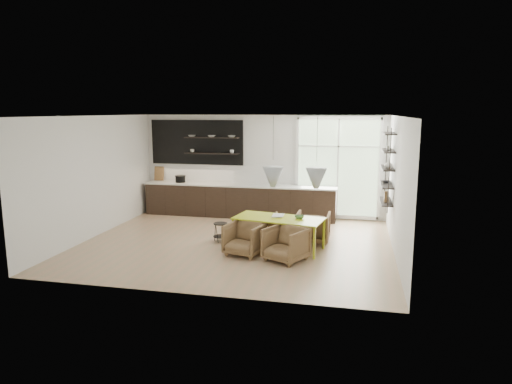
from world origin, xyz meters
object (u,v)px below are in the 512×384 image
Objects in this scene: armchair_front_right at (286,244)px; dining_table at (279,220)px; armchair_back_right at (313,227)px; armchair_front_left at (245,239)px; armchair_back_left at (263,226)px; wire_stool at (221,230)px.

dining_table is at bearing 136.74° from armchair_front_right.
armchair_back_right reaches higher than armchair_front_left.
armchair_back_left is 1.72m from armchair_front_right.
dining_table is at bearing 116.89° from armchair_back_left.
armchair_front_right is at bearing -59.86° from dining_table.
dining_table is at bearing 45.78° from armchair_back_right.
armchair_back_right is at bearing 58.14° from armchair_front_left.
armchair_back_right reaches higher than armchair_front_right.
armchair_front_right is 1.75× the size of wire_stool.
dining_table reaches higher than wire_stool.
armchair_back_right is at bearing 101.21° from armchair_front_right.
dining_table is at bearing 56.20° from armchair_front_left.
armchair_back_right is 1.52m from armchair_front_right.
dining_table is 0.88m from armchair_front_right.
armchair_front_right reaches higher than armchair_back_left.
armchair_front_right reaches higher than wire_stool.
dining_table is 1.02m from armchair_back_right.
dining_table is 2.65× the size of armchair_back_right.
armchair_back_right is (0.69, 0.69, -0.30)m from dining_table.
armchair_front_left is 0.93m from armchair_front_right.
armchair_back_left is 1.20m from armchair_back_right.
armchair_front_left is at bearing -166.71° from armchair_front_right.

